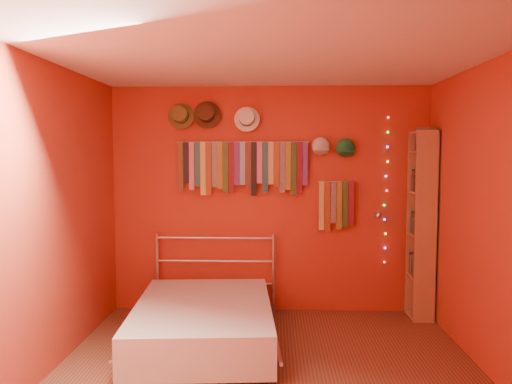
# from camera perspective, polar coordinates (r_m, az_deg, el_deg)

# --- Properties ---
(ground) EXTENTS (3.50, 3.50, 0.00)m
(ground) POSITION_cam_1_polar(r_m,az_deg,el_deg) (4.16, 1.27, -20.62)
(ground) COLOR #552F1D
(ground) RESTS_ON ground
(back_wall) EXTENTS (3.50, 0.02, 2.50)m
(back_wall) POSITION_cam_1_polar(r_m,az_deg,el_deg) (5.55, 1.56, -0.88)
(back_wall) COLOR maroon
(back_wall) RESTS_ON ground
(right_wall) EXTENTS (0.02, 3.50, 2.50)m
(right_wall) POSITION_cam_1_polar(r_m,az_deg,el_deg) (4.17, 26.17, -3.09)
(right_wall) COLOR maroon
(right_wall) RESTS_ON ground
(left_wall) EXTENTS (0.02, 3.50, 2.50)m
(left_wall) POSITION_cam_1_polar(r_m,az_deg,el_deg) (4.21, -23.28, -2.92)
(left_wall) COLOR maroon
(left_wall) RESTS_ON ground
(ceiling) EXTENTS (3.50, 3.50, 0.02)m
(ceiling) POSITION_cam_1_polar(r_m,az_deg,el_deg) (3.84, 1.34, 15.49)
(ceiling) COLOR white
(ceiling) RESTS_ON back_wall
(tie_rack) EXTENTS (1.45, 0.03, 0.60)m
(tie_rack) POSITION_cam_1_polar(r_m,az_deg,el_deg) (5.47, -1.54, 3.11)
(tie_rack) COLOR silver
(tie_rack) RESTS_ON back_wall
(small_tie_rack) EXTENTS (0.40, 0.03, 0.56)m
(small_tie_rack) POSITION_cam_1_polar(r_m,az_deg,el_deg) (5.53, 9.13, -1.33)
(small_tie_rack) COLOR silver
(small_tie_rack) RESTS_ON back_wall
(fedora_olive) EXTENTS (0.29, 0.16, 0.29)m
(fedora_olive) POSITION_cam_1_polar(r_m,az_deg,el_deg) (5.54, -8.63, 8.67)
(fedora_olive) COLOR brown
(fedora_olive) RESTS_ON back_wall
(fedora_brown) EXTENTS (0.30, 0.16, 0.30)m
(fedora_brown) POSITION_cam_1_polar(r_m,az_deg,el_deg) (5.49, -5.67, 8.89)
(fedora_brown) COLOR #422A17
(fedora_brown) RESTS_ON back_wall
(fedora_white) EXTENTS (0.28, 0.15, 0.27)m
(fedora_white) POSITION_cam_1_polar(r_m,az_deg,el_deg) (5.45, -1.07, 8.43)
(fedora_white) COLOR white
(fedora_white) RESTS_ON back_wall
(cap_white) EXTENTS (0.19, 0.24, 0.19)m
(cap_white) POSITION_cam_1_polar(r_m,az_deg,el_deg) (5.49, 7.42, 5.19)
(cap_white) COLOR beige
(cap_white) RESTS_ON back_wall
(cap_green) EXTENTS (0.19, 0.24, 0.19)m
(cap_green) POSITION_cam_1_polar(r_m,az_deg,el_deg) (5.52, 10.20, 4.98)
(cap_green) COLOR #1B7B3A
(cap_green) RESTS_ON back_wall
(fairy_lights) EXTENTS (0.05, 0.02, 1.61)m
(fairy_lights) POSITION_cam_1_polar(r_m,az_deg,el_deg) (5.63, 14.65, 0.15)
(fairy_lights) COLOR #FF3333
(fairy_lights) RESTS_ON back_wall
(reading_lamp) EXTENTS (0.07, 0.30, 0.09)m
(reading_lamp) POSITION_cam_1_polar(r_m,az_deg,el_deg) (5.44, 13.77, -2.57)
(reading_lamp) COLOR silver
(reading_lamp) RESTS_ON back_wall
(bookshelf) EXTENTS (0.25, 0.34, 2.00)m
(bookshelf) POSITION_cam_1_polar(r_m,az_deg,el_deg) (5.59, 18.82, -3.47)
(bookshelf) COLOR #9A6745
(bookshelf) RESTS_ON ground
(bed) EXTENTS (1.45, 1.87, 0.88)m
(bed) POSITION_cam_1_polar(r_m,az_deg,el_deg) (4.80, -6.03, -14.49)
(bed) COLOR silver
(bed) RESTS_ON ground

